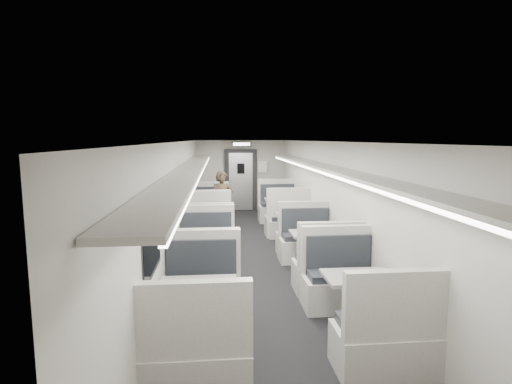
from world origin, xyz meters
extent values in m
cube|color=black|center=(0.00, 0.00, -0.06)|extent=(3.00, 12.00, 0.12)
cube|color=silver|center=(0.00, 0.00, 2.46)|extent=(3.00, 12.00, 0.12)
cube|color=#BAB6AE|center=(0.00, 6.06, 1.20)|extent=(3.00, 0.12, 2.40)
cube|color=#BAB6AE|center=(-1.56, 0.00, 1.20)|extent=(0.12, 12.00, 2.40)
cube|color=#BAB6AE|center=(1.56, 0.00, 1.20)|extent=(0.12, 12.00, 2.40)
cube|color=beige|center=(-1.00, 2.30, 0.23)|extent=(1.10, 0.61, 0.47)
cube|color=#20242B|center=(-1.00, 2.34, 0.52)|extent=(0.97, 0.49, 0.10)
cube|color=beige|center=(-1.00, 2.08, 0.83)|extent=(1.10, 0.12, 0.73)
cube|color=beige|center=(-1.00, 3.92, 0.23)|extent=(1.10, 0.61, 0.47)
cube|color=#20242B|center=(-1.00, 3.89, 0.52)|extent=(0.97, 0.49, 0.10)
cube|color=beige|center=(-1.00, 4.14, 0.83)|extent=(1.10, 0.12, 0.73)
cylinder|color=silver|center=(-1.00, 3.11, 0.36)|extent=(0.10, 0.10, 0.72)
cylinder|color=silver|center=(-1.00, 3.11, 0.02)|extent=(0.37, 0.37, 0.03)
cube|color=gray|center=(-1.00, 3.11, 0.76)|extent=(0.91, 0.62, 0.04)
cube|color=beige|center=(-1.00, 0.55, 0.23)|extent=(1.09, 0.61, 0.46)
cube|color=#20242B|center=(-1.00, 0.58, 0.51)|extent=(0.97, 0.48, 0.10)
cube|color=beige|center=(-1.00, 0.33, 0.82)|extent=(1.09, 0.12, 0.72)
cube|color=beige|center=(-1.00, 2.15, 0.23)|extent=(1.09, 0.61, 0.46)
cube|color=#20242B|center=(-1.00, 2.12, 0.51)|extent=(0.97, 0.48, 0.10)
cube|color=beige|center=(-1.00, 2.37, 0.82)|extent=(1.09, 0.12, 0.72)
cylinder|color=silver|center=(-1.00, 1.35, 0.35)|extent=(0.10, 0.10, 0.71)
cylinder|color=silver|center=(-1.00, 1.35, 0.02)|extent=(0.37, 0.37, 0.03)
cube|color=gray|center=(-1.00, 1.35, 0.75)|extent=(0.90, 0.62, 0.04)
cube|color=beige|center=(-1.00, -1.78, 0.23)|extent=(1.09, 0.61, 0.46)
cube|color=#20242B|center=(-1.00, -1.75, 0.52)|extent=(0.97, 0.49, 0.10)
cube|color=beige|center=(-1.00, -2.00, 0.83)|extent=(1.09, 0.12, 0.72)
cube|color=beige|center=(-1.00, -0.17, 0.23)|extent=(1.09, 0.61, 0.46)
cube|color=#20242B|center=(-1.00, -0.20, 0.52)|extent=(0.97, 0.49, 0.10)
cube|color=beige|center=(-1.00, 0.06, 0.83)|extent=(1.09, 0.12, 0.72)
cylinder|color=silver|center=(-1.00, -0.97, 0.36)|extent=(0.10, 0.10, 0.71)
cylinder|color=silver|center=(-1.00, -0.97, 0.02)|extent=(0.37, 0.37, 0.03)
cube|color=gray|center=(-1.00, -0.97, 0.75)|extent=(0.91, 0.62, 0.04)
cube|color=beige|center=(-1.00, -3.90, 0.23)|extent=(1.10, 0.61, 0.47)
cube|color=#20242B|center=(-1.00, -3.87, 0.52)|extent=(0.97, 0.49, 0.10)
cube|color=beige|center=(-1.00, -4.13, 0.83)|extent=(1.10, 0.12, 0.73)
cube|color=beige|center=(-1.00, -2.29, 0.23)|extent=(1.10, 0.61, 0.47)
cube|color=#20242B|center=(-1.00, -2.32, 0.52)|extent=(0.97, 0.49, 0.10)
cube|color=beige|center=(-1.00, -2.07, 0.83)|extent=(1.10, 0.12, 0.73)
cylinder|color=silver|center=(-1.00, -3.10, 0.36)|extent=(0.10, 0.10, 0.71)
cylinder|color=silver|center=(-1.00, -3.10, 0.02)|extent=(0.37, 0.37, 0.03)
cube|color=gray|center=(-1.00, -3.10, 0.76)|extent=(0.91, 0.62, 0.04)
cube|color=beige|center=(1.00, 2.28, 0.24)|extent=(1.15, 0.64, 0.49)
cube|color=#20242B|center=(1.00, 2.31, 0.54)|extent=(1.02, 0.51, 0.11)
cube|color=beige|center=(1.00, 2.04, 0.87)|extent=(1.15, 0.13, 0.76)
cube|color=beige|center=(1.00, 3.97, 0.24)|extent=(1.15, 0.64, 0.49)
cube|color=#20242B|center=(1.00, 3.94, 0.54)|extent=(1.02, 0.51, 0.11)
cube|color=beige|center=(1.00, 4.21, 0.87)|extent=(1.15, 0.13, 0.76)
cylinder|color=silver|center=(1.00, 3.12, 0.37)|extent=(0.11, 0.11, 0.75)
cylinder|color=silver|center=(1.00, 3.12, 0.02)|extent=(0.39, 0.39, 0.03)
cube|color=gray|center=(1.00, 3.12, 0.79)|extent=(0.96, 0.65, 0.04)
cube|color=beige|center=(1.00, 0.60, 0.22)|extent=(1.04, 0.58, 0.44)
cube|color=#20242B|center=(1.00, 0.63, 0.49)|extent=(0.92, 0.46, 0.10)
cube|color=beige|center=(1.00, 0.39, 0.79)|extent=(1.04, 0.12, 0.69)
cube|color=beige|center=(1.00, 2.13, 0.22)|extent=(1.04, 0.58, 0.44)
cube|color=#20242B|center=(1.00, 2.10, 0.49)|extent=(0.92, 0.46, 0.10)
cube|color=beige|center=(1.00, 2.34, 0.79)|extent=(1.04, 0.12, 0.69)
cylinder|color=silver|center=(1.00, 1.36, 0.34)|extent=(0.10, 0.10, 0.68)
cylinder|color=silver|center=(1.00, 1.36, 0.01)|extent=(0.35, 0.35, 0.03)
cube|color=gray|center=(1.00, 1.36, 0.72)|extent=(0.86, 0.59, 0.04)
cube|color=beige|center=(1.00, -1.47, 0.23)|extent=(1.09, 0.61, 0.46)
cube|color=#20242B|center=(1.00, -1.44, 0.51)|extent=(0.97, 0.48, 0.10)
cube|color=beige|center=(1.00, -1.70, 0.82)|extent=(1.09, 0.12, 0.72)
cube|color=beige|center=(1.00, 0.13, 0.23)|extent=(1.09, 0.61, 0.46)
cube|color=#20242B|center=(1.00, 0.10, 0.51)|extent=(0.97, 0.48, 0.10)
cube|color=beige|center=(1.00, 0.35, 0.82)|extent=(1.09, 0.12, 0.72)
cylinder|color=silver|center=(1.00, -0.67, 0.35)|extent=(0.10, 0.10, 0.71)
cylinder|color=silver|center=(1.00, -0.67, 0.02)|extent=(0.37, 0.37, 0.03)
cube|color=gray|center=(1.00, -0.67, 0.75)|extent=(0.91, 0.62, 0.04)
cube|color=beige|center=(1.00, -3.76, 0.23)|extent=(1.09, 0.60, 0.46)
cube|color=#20242B|center=(1.00, -3.73, 0.51)|extent=(0.96, 0.48, 0.10)
cube|color=beige|center=(1.00, -3.98, 0.82)|extent=(1.09, 0.12, 0.72)
cube|color=beige|center=(1.00, -2.16, 0.23)|extent=(1.09, 0.60, 0.46)
cube|color=#20242B|center=(1.00, -2.19, 0.51)|extent=(0.96, 0.48, 0.10)
cube|color=beige|center=(1.00, -1.94, 0.82)|extent=(1.09, 0.12, 0.72)
cylinder|color=silver|center=(1.00, -2.96, 0.35)|extent=(0.10, 0.10, 0.71)
cylinder|color=silver|center=(1.00, -2.96, 0.02)|extent=(0.37, 0.37, 0.03)
cube|color=gray|center=(1.00, -2.96, 0.75)|extent=(0.90, 0.61, 0.04)
imported|color=black|center=(-0.67, 2.73, 0.81)|extent=(0.63, 0.46, 1.62)
cube|color=black|center=(-1.49, 3.40, 1.35)|extent=(0.02, 1.18, 0.84)
cube|color=black|center=(-1.49, 1.20, 1.35)|extent=(0.02, 1.18, 0.84)
cube|color=black|center=(-1.49, -1.00, 1.35)|extent=(0.02, 1.18, 0.84)
cube|color=black|center=(-1.49, -3.20, 1.35)|extent=(0.02, 1.18, 0.84)
cube|color=beige|center=(-1.26, -0.30, 1.92)|extent=(0.46, 10.40, 0.05)
cube|color=white|center=(-1.06, -0.30, 1.87)|extent=(0.05, 10.20, 0.04)
cube|color=beige|center=(1.26, -0.30, 1.92)|extent=(0.46, 10.40, 0.05)
cube|color=white|center=(1.06, -0.30, 1.87)|extent=(0.05, 10.20, 0.04)
cube|color=black|center=(0.00, 5.94, 1.05)|extent=(1.10, 0.10, 2.10)
cube|color=silver|center=(0.00, 5.91, 1.00)|extent=(0.80, 0.05, 1.95)
cube|color=black|center=(0.00, 5.87, 1.45)|extent=(0.25, 0.02, 0.35)
cube|color=black|center=(0.00, 5.45, 2.28)|extent=(0.62, 0.10, 0.16)
cube|color=white|center=(0.00, 5.39, 2.28)|extent=(0.54, 0.02, 0.10)
cube|color=white|center=(0.75, 5.92, 1.50)|extent=(0.32, 0.02, 0.40)
camera|label=1|loc=(-0.74, -7.60, 2.46)|focal=28.00mm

